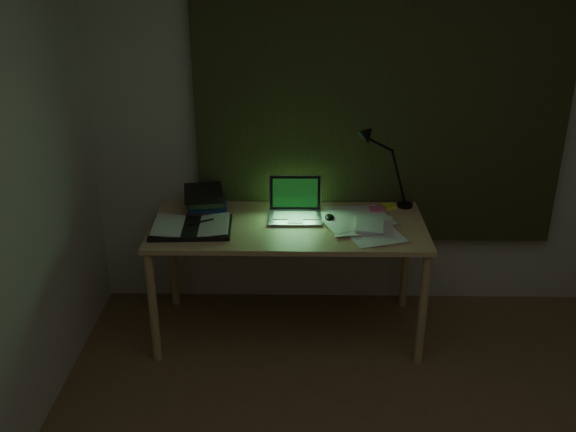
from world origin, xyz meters
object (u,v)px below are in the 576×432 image
(book_stack, at_px, (205,200))
(desk_lamp, at_px, (408,167))
(open_textbook, at_px, (191,227))
(desk, at_px, (288,279))
(loose_papers, at_px, (360,224))
(laptop, at_px, (295,202))

(book_stack, bearing_deg, desk_lamp, 3.98)
(open_textbook, bearing_deg, desk_lamp, 13.02)
(desk, relative_size, open_textbook, 3.54)
(open_textbook, relative_size, loose_papers, 1.17)
(open_textbook, height_order, book_stack, book_stack)
(desk, bearing_deg, loose_papers, -2.54)
(open_textbook, relative_size, book_stack, 1.67)
(laptop, xyz_separation_m, book_stack, (-0.54, 0.12, -0.04))
(desk, xyz_separation_m, laptop, (0.04, 0.07, 0.47))
(book_stack, relative_size, loose_papers, 0.70)
(loose_papers, bearing_deg, laptop, 166.33)
(desk_lamp, bearing_deg, open_textbook, -166.71)
(book_stack, height_order, desk_lamp, desk_lamp)
(desk, relative_size, desk_lamp, 3.04)
(desk, distance_m, open_textbook, 0.67)
(loose_papers, xyz_separation_m, desk_lamp, (0.30, 0.29, 0.25))
(laptop, distance_m, book_stack, 0.56)
(laptop, bearing_deg, open_textbook, -165.78)
(laptop, bearing_deg, desk_lamp, 16.34)
(desk_lamp, bearing_deg, desk, -161.39)
(desk, height_order, loose_papers, loose_papers)
(book_stack, bearing_deg, laptop, -12.36)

